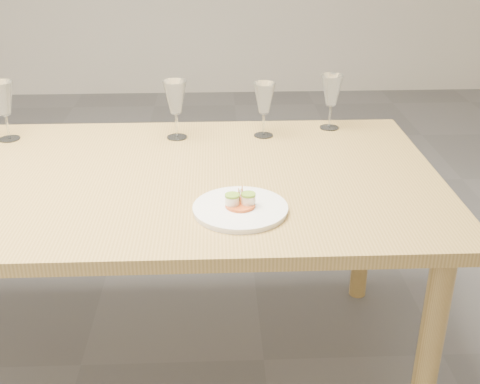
{
  "coord_description": "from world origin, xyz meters",
  "views": [
    {
      "loc": [
        0.51,
        -1.72,
        1.51
      ],
      "look_at": [
        0.57,
        -0.24,
        0.8
      ],
      "focal_mm": 45.0,
      "sensor_mm": 36.0,
      "label": 1
    }
  ],
  "objects_px": {
    "wine_glass_0": "(3,99)",
    "dinner_plate": "(240,208)",
    "dining_table": "(56,196)",
    "wine_glass_2": "(264,99)",
    "wine_glass_1": "(175,98)",
    "wine_glass_3": "(332,91)"
  },
  "relations": [
    {
      "from": "wine_glass_3",
      "to": "wine_glass_0",
      "type": "bearing_deg",
      "value": -176.51
    },
    {
      "from": "wine_glass_0",
      "to": "wine_glass_1",
      "type": "relative_size",
      "value": 1.01
    },
    {
      "from": "dinner_plate",
      "to": "wine_glass_2",
      "type": "relative_size",
      "value": 1.33
    },
    {
      "from": "wine_glass_1",
      "to": "wine_glass_0",
      "type": "bearing_deg",
      "value": 179.19
    },
    {
      "from": "wine_glass_0",
      "to": "dining_table",
      "type": "bearing_deg",
      "value": -55.4
    },
    {
      "from": "dining_table",
      "to": "wine_glass_3",
      "type": "xyz_separation_m",
      "value": [
        0.93,
        0.41,
        0.21
      ]
    },
    {
      "from": "dinner_plate",
      "to": "wine_glass_3",
      "type": "relative_size",
      "value": 1.29
    },
    {
      "from": "dinner_plate",
      "to": "wine_glass_0",
      "type": "xyz_separation_m",
      "value": [
        -0.8,
        0.6,
        0.14
      ]
    },
    {
      "from": "dining_table",
      "to": "dinner_plate",
      "type": "distance_m",
      "value": 0.63
    },
    {
      "from": "dinner_plate",
      "to": "wine_glass_0",
      "type": "bearing_deg",
      "value": 143.39
    },
    {
      "from": "wine_glass_1",
      "to": "wine_glass_3",
      "type": "xyz_separation_m",
      "value": [
        0.57,
        0.08,
        -0.0
      ]
    },
    {
      "from": "dinner_plate",
      "to": "wine_glass_3",
      "type": "bearing_deg",
      "value": 61.46
    },
    {
      "from": "wine_glass_3",
      "to": "dining_table",
      "type": "bearing_deg",
      "value": -156.3
    },
    {
      "from": "wine_glass_0",
      "to": "wine_glass_2",
      "type": "height_order",
      "value": "wine_glass_0"
    },
    {
      "from": "wine_glass_0",
      "to": "dinner_plate",
      "type": "bearing_deg",
      "value": -36.61
    },
    {
      "from": "dining_table",
      "to": "wine_glass_0",
      "type": "xyz_separation_m",
      "value": [
        -0.23,
        0.34,
        0.22
      ]
    },
    {
      "from": "dining_table",
      "to": "wine_glass_0",
      "type": "bearing_deg",
      "value": 124.6
    },
    {
      "from": "dinner_plate",
      "to": "wine_glass_1",
      "type": "relative_size",
      "value": 1.25
    },
    {
      "from": "dining_table",
      "to": "wine_glass_0",
      "type": "distance_m",
      "value": 0.46
    },
    {
      "from": "wine_glass_2",
      "to": "dinner_plate",
      "type": "bearing_deg",
      "value": -100.44
    },
    {
      "from": "wine_glass_2",
      "to": "wine_glass_1",
      "type": "bearing_deg",
      "value": -178.8
    },
    {
      "from": "dinner_plate",
      "to": "wine_glass_2",
      "type": "bearing_deg",
      "value": 79.56
    }
  ]
}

